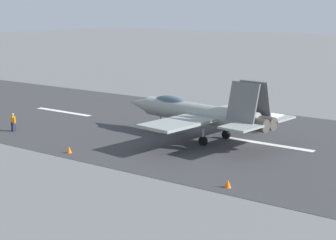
{
  "coord_description": "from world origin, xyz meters",
  "views": [
    {
      "loc": [
        -19.17,
        40.45,
        11.2
      ],
      "look_at": [
        6.15,
        5.36,
        2.2
      ],
      "focal_mm": 57.43,
      "sensor_mm": 36.0,
      "label": 1
    }
  ],
  "objects_px": {
    "marker_cone_near": "(228,184)",
    "marker_cone_mid": "(69,150)",
    "fighter_jet": "(200,113)",
    "crew_person": "(13,122)"
  },
  "relations": [
    {
      "from": "marker_cone_near",
      "to": "marker_cone_mid",
      "type": "height_order",
      "value": "same"
    },
    {
      "from": "fighter_jet",
      "to": "marker_cone_near",
      "type": "distance_m",
      "value": 13.3
    },
    {
      "from": "crew_person",
      "to": "marker_cone_mid",
      "type": "xyz_separation_m",
      "value": [
        -9.75,
        2.36,
        -0.59
      ]
    },
    {
      "from": "fighter_jet",
      "to": "marker_cone_near",
      "type": "bearing_deg",
      "value": 130.17
    },
    {
      "from": "fighter_jet",
      "to": "marker_cone_mid",
      "type": "height_order",
      "value": "fighter_jet"
    },
    {
      "from": "fighter_jet",
      "to": "marker_cone_near",
      "type": "xyz_separation_m",
      "value": [
        -8.47,
        10.04,
        -2.06
      ]
    },
    {
      "from": "fighter_jet",
      "to": "crew_person",
      "type": "relative_size",
      "value": 9.55
    },
    {
      "from": "crew_person",
      "to": "fighter_jet",
      "type": "bearing_deg",
      "value": -153.8
    },
    {
      "from": "fighter_jet",
      "to": "crew_person",
      "type": "height_order",
      "value": "fighter_jet"
    },
    {
      "from": "crew_person",
      "to": "marker_cone_mid",
      "type": "height_order",
      "value": "crew_person"
    }
  ]
}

